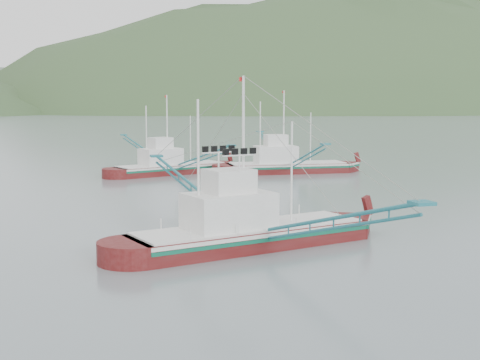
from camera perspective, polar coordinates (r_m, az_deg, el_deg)
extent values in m
plane|color=slate|center=(36.52, 2.79, -6.09)|extent=(1200.00, 1200.00, 0.00)
cube|color=#4F0D0D|center=(37.47, 0.89, -5.45)|extent=(14.40, 7.00, 1.86)
cube|color=silver|center=(37.31, 0.90, -4.27)|extent=(14.15, 7.00, 0.20)
cube|color=#0C5A40|center=(37.36, 0.90, -4.61)|extent=(14.15, 7.02, 0.20)
cube|color=silver|center=(37.28, 0.90, -3.99)|extent=(13.68, 6.65, 0.11)
cube|color=silver|center=(36.39, -0.96, -2.70)|extent=(5.22, 4.01, 2.04)
cube|color=silver|center=(36.15, -0.96, -0.09)|extent=(2.84, 2.57, 1.30)
cylinder|color=white|center=(36.47, 0.29, 2.32)|extent=(0.15, 0.15, 8.35)
cylinder|color=white|center=(35.16, -3.58, 1.11)|extent=(0.13, 0.13, 7.10)
cylinder|color=white|center=(38.38, 4.43, 0.65)|extent=(0.11, 0.11, 5.84)
cube|color=#4F0D0D|center=(73.79, -5.90, 0.65)|extent=(13.12, 7.32, 1.69)
cube|color=silver|center=(73.71, -5.91, 1.20)|extent=(12.90, 7.30, 0.19)
cube|color=#0C5A40|center=(73.73, -5.91, 1.04)|extent=(12.91, 7.31, 0.19)
cube|color=silver|center=(73.70, -5.91, 1.33)|extent=(12.46, 6.95, 0.10)
cube|color=silver|center=(72.99, -6.78, 1.97)|extent=(4.88, 3.94, 1.86)
cube|color=silver|center=(72.87, -6.80, 3.16)|extent=(2.69, 2.48, 1.19)
cylinder|color=white|center=(73.21, -6.24, 4.25)|extent=(0.14, 0.14, 7.62)
cylinder|color=white|center=(72.02, -7.99, 3.72)|extent=(0.12, 0.12, 6.48)
cylinder|color=white|center=(74.79, -4.25, 3.45)|extent=(0.10, 0.10, 5.34)
cube|color=#4F0D0D|center=(74.72, 4.05, 0.75)|extent=(13.67, 4.59, 1.79)
cube|color=silver|center=(74.65, 4.06, 1.33)|extent=(13.40, 4.64, 0.20)
cube|color=#0C5A40|center=(74.67, 4.06, 1.16)|extent=(13.40, 4.66, 0.20)
cube|color=silver|center=(74.63, 4.06, 1.47)|extent=(12.98, 4.36, 0.11)
cube|color=silver|center=(74.17, 3.07, 2.17)|extent=(4.68, 3.20, 1.97)
cube|color=silver|center=(74.05, 3.08, 3.41)|extent=(2.47, 2.14, 1.25)
cylinder|color=white|center=(74.23, 3.75, 4.53)|extent=(0.14, 0.14, 8.06)
cylinder|color=white|center=(73.54, 1.74, 4.04)|extent=(0.13, 0.13, 6.85)
cylinder|color=white|center=(75.24, 6.04, 3.61)|extent=(0.11, 0.11, 5.64)
ellipsoid|color=#314D27|center=(527.65, 11.50, 5.93)|extent=(684.00, 432.00, 306.00)
ellipsoid|color=slate|center=(594.99, -13.12, 5.99)|extent=(960.00, 400.00, 240.00)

